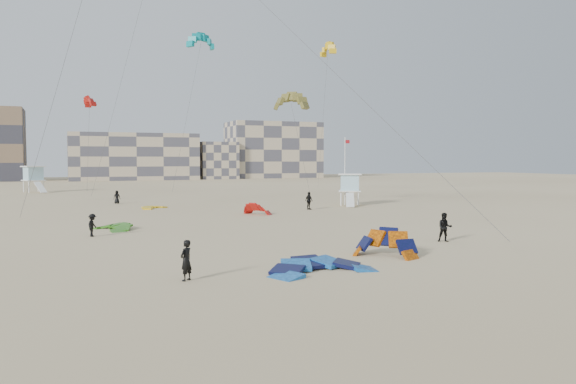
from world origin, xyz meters
name	(u,v)px	position (x,y,z in m)	size (l,w,h in m)	color
ground	(245,288)	(0.00, 0.00, 0.00)	(320.00, 320.00, 0.00)	beige
kite_ground_blue	(321,271)	(4.41, 1.95, 0.00)	(4.89, 5.06, 0.97)	blue
kite_ground_orange	(384,256)	(9.45, 4.42, 0.00)	(3.61, 2.67, 2.44)	orange
kite_ground_green	(112,230)	(-3.58, 22.29, 0.00)	(3.51, 3.67, 0.83)	#3A8323
kite_ground_red_far	(257,214)	(10.46, 29.43, 0.00)	(2.90, 2.43, 1.82)	red
kite_ground_yellow	(153,208)	(2.06, 39.82, 0.00)	(2.88, 3.03, 0.41)	#F5AA0A
kitesurfer_main	(186,260)	(-1.97, 2.30, 0.91)	(0.66, 0.43, 1.82)	black
kitesurfer_b	(445,227)	(15.99, 7.72, 0.94)	(0.92, 0.71, 1.89)	black
kitesurfer_c	(92,225)	(-5.14, 18.78, 0.79)	(1.03, 0.59, 1.59)	black
kitesurfer_d	(309,201)	(17.25, 32.29, 0.95)	(1.11, 0.46, 1.89)	black
kitesurfer_e	(117,197)	(-1.05, 48.13, 0.80)	(0.78, 0.51, 1.60)	black
kitesurfer_f	(347,191)	(30.19, 48.25, 0.92)	(1.71, 0.55, 1.85)	black
kite_fly_olive	(291,103)	(16.26, 34.97, 11.50)	(5.33, 5.35, 12.09)	brown
kite_fly_yellow	(328,50)	(27.82, 49.66, 20.59)	(3.19, 6.65, 20.58)	#F5AA0A
kite_fly_teal_b	(201,42)	(10.59, 53.15, 21.03)	(6.41, 4.48, 21.21)	#0C90AD
kite_fly_red	(90,102)	(-3.47, 59.09, 13.05)	(3.53, 3.42, 13.29)	red
lifeguard_tower_near	(350,190)	(23.91, 35.64, 1.83)	(3.51, 5.53, 3.69)	white
lifeguard_tower_far	(33,179)	(-11.53, 77.39, 2.12)	(3.96, 6.36, 4.27)	white
flagpole	(345,170)	(23.55, 36.16, 4.14)	(0.64, 0.10, 7.89)	white
condo_mid	(133,157)	(10.00, 130.00, 6.00)	(32.00, 16.00, 12.00)	tan
condo_east	(273,150)	(50.00, 132.00, 8.00)	(26.00, 14.00, 16.00)	tan
condo_fill_right	(217,161)	(32.00, 128.00, 5.00)	(10.00, 10.00, 10.00)	tan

